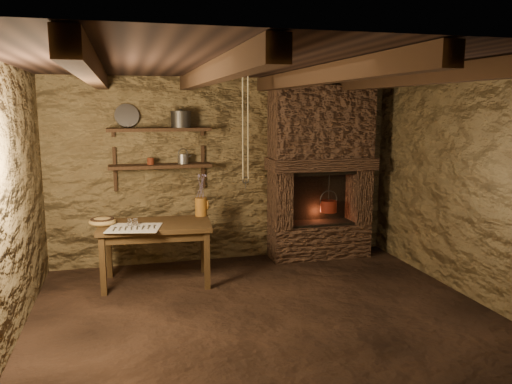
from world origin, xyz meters
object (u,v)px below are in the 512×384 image
object	(u,v)px
wooden_bowl	(102,222)
iron_stockpot	(181,120)
red_pot	(328,205)
stoneware_jug	(201,198)
work_table	(156,251)

from	to	relation	value
wooden_bowl	iron_stockpot	bearing A→B (deg)	29.09
wooden_bowl	red_pot	xyz separation A→B (m)	(2.91, 0.42, -0.04)
iron_stockpot	red_pot	xyz separation A→B (m)	(1.94, -0.12, -1.15)
stoneware_jug	red_pot	bearing A→B (deg)	5.56
wooden_bowl	red_pot	distance (m)	2.94
iron_stockpot	red_pot	world-z (taller)	iron_stockpot
work_table	wooden_bowl	world-z (taller)	wooden_bowl
wooden_bowl	work_table	bearing A→B (deg)	-6.24
wooden_bowl	iron_stockpot	size ratio (longest dim) A/B	1.20
work_table	stoneware_jug	size ratio (longest dim) A/B	2.52
red_pot	work_table	bearing A→B (deg)	-168.32
work_table	stoneware_jug	xyz separation A→B (m)	(0.57, 0.26, 0.55)
wooden_bowl	red_pot	world-z (taller)	red_pot
work_table	wooden_bowl	distance (m)	0.69
stoneware_jug	iron_stockpot	size ratio (longest dim) A/B	2.07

